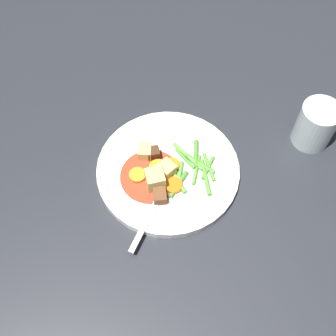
{
  "coord_description": "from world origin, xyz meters",
  "views": [
    {
      "loc": [
        0.1,
        0.39,
        0.69
      ],
      "look_at": [
        0.0,
        0.0,
        0.02
      ],
      "focal_mm": 44.52,
      "sensor_mm": 36.0,
      "label": 1
    }
  ],
  "objects_px": {
    "carrot_slice_1": "(158,168)",
    "potato_chunk_0": "(167,170)",
    "meat_chunk_0": "(160,196)",
    "water_glass": "(316,125)",
    "meat_chunk_1": "(153,153)",
    "carrot_slice_2": "(172,165)",
    "fork": "(154,206)",
    "potato_chunk_2": "(145,152)",
    "carrot_slice_3": "(173,186)",
    "dinner_plate": "(168,170)",
    "potato_chunk_1": "(155,179)",
    "carrot_slice_0": "(137,176)"
  },
  "relations": [
    {
      "from": "carrot_slice_3",
      "to": "meat_chunk_1",
      "type": "bearing_deg",
      "value": -74.3
    },
    {
      "from": "meat_chunk_1",
      "to": "fork",
      "type": "distance_m",
      "value": 0.11
    },
    {
      "from": "carrot_slice_2",
      "to": "fork",
      "type": "xyz_separation_m",
      "value": [
        0.05,
        0.07,
        -0.0
      ]
    },
    {
      "from": "potato_chunk_2",
      "to": "potato_chunk_0",
      "type": "bearing_deg",
      "value": 121.87
    },
    {
      "from": "carrot_slice_1",
      "to": "potato_chunk_0",
      "type": "distance_m",
      "value": 0.02
    },
    {
      "from": "carrot_slice_0",
      "to": "potato_chunk_0",
      "type": "distance_m",
      "value": 0.06
    },
    {
      "from": "potato_chunk_2",
      "to": "water_glass",
      "type": "bearing_deg",
      "value": 174.87
    },
    {
      "from": "dinner_plate",
      "to": "potato_chunk_1",
      "type": "bearing_deg",
      "value": 42.3
    },
    {
      "from": "meat_chunk_1",
      "to": "fork",
      "type": "xyz_separation_m",
      "value": [
        0.02,
        0.1,
        -0.01
      ]
    },
    {
      "from": "dinner_plate",
      "to": "carrot_slice_3",
      "type": "height_order",
      "value": "carrot_slice_3"
    },
    {
      "from": "meat_chunk_1",
      "to": "water_glass",
      "type": "distance_m",
      "value": 0.32
    },
    {
      "from": "potato_chunk_0",
      "to": "potato_chunk_2",
      "type": "xyz_separation_m",
      "value": [
        0.03,
        -0.05,
        -0.0
      ]
    },
    {
      "from": "carrot_slice_0",
      "to": "potato_chunk_2",
      "type": "relative_size",
      "value": 1.05
    },
    {
      "from": "carrot_slice_2",
      "to": "meat_chunk_0",
      "type": "xyz_separation_m",
      "value": [
        0.04,
        0.06,
        0.0
      ]
    },
    {
      "from": "dinner_plate",
      "to": "potato_chunk_2",
      "type": "xyz_separation_m",
      "value": [
        0.04,
        -0.04,
        0.02
      ]
    },
    {
      "from": "dinner_plate",
      "to": "potato_chunk_2",
      "type": "bearing_deg",
      "value": -46.97
    },
    {
      "from": "carrot_slice_0",
      "to": "water_glass",
      "type": "bearing_deg",
      "value": -177.66
    },
    {
      "from": "carrot_slice_2",
      "to": "potato_chunk_0",
      "type": "bearing_deg",
      "value": 42.21
    },
    {
      "from": "carrot_slice_3",
      "to": "potato_chunk_2",
      "type": "relative_size",
      "value": 1.12
    },
    {
      "from": "meat_chunk_0",
      "to": "water_glass",
      "type": "bearing_deg",
      "value": -168.25
    },
    {
      "from": "fork",
      "to": "carrot_slice_1",
      "type": "bearing_deg",
      "value": -108.35
    },
    {
      "from": "potato_chunk_2",
      "to": "carrot_slice_1",
      "type": "bearing_deg",
      "value": 113.95
    },
    {
      "from": "carrot_slice_2",
      "to": "fork",
      "type": "relative_size",
      "value": 0.19
    },
    {
      "from": "carrot_slice_0",
      "to": "water_glass",
      "type": "height_order",
      "value": "water_glass"
    },
    {
      "from": "potato_chunk_1",
      "to": "potato_chunk_2",
      "type": "distance_m",
      "value": 0.07
    },
    {
      "from": "meat_chunk_1",
      "to": "carrot_slice_1",
      "type": "bearing_deg",
      "value": 93.7
    },
    {
      "from": "potato_chunk_2",
      "to": "potato_chunk_1",
      "type": "bearing_deg",
      "value": 94.29
    },
    {
      "from": "carrot_slice_3",
      "to": "meat_chunk_0",
      "type": "height_order",
      "value": "meat_chunk_0"
    },
    {
      "from": "carrot_slice_1",
      "to": "water_glass",
      "type": "height_order",
      "value": "water_glass"
    },
    {
      "from": "carrot_slice_0",
      "to": "fork",
      "type": "relative_size",
      "value": 0.21
    },
    {
      "from": "fork",
      "to": "potato_chunk_2",
      "type": "bearing_deg",
      "value": -93.69
    },
    {
      "from": "carrot_slice_0",
      "to": "meat_chunk_0",
      "type": "relative_size",
      "value": 1.09
    },
    {
      "from": "meat_chunk_0",
      "to": "water_glass",
      "type": "distance_m",
      "value": 0.33
    },
    {
      "from": "dinner_plate",
      "to": "potato_chunk_0",
      "type": "relative_size",
      "value": 9.33
    },
    {
      "from": "dinner_plate",
      "to": "meat_chunk_1",
      "type": "height_order",
      "value": "meat_chunk_1"
    },
    {
      "from": "water_glass",
      "to": "potato_chunk_0",
      "type": "bearing_deg",
      "value": 3.79
    },
    {
      "from": "carrot_slice_0",
      "to": "fork",
      "type": "bearing_deg",
      "value": 103.99
    },
    {
      "from": "dinner_plate",
      "to": "meat_chunk_1",
      "type": "xyz_separation_m",
      "value": [
        0.02,
        -0.03,
        0.02
      ]
    },
    {
      "from": "carrot_slice_2",
      "to": "potato_chunk_0",
      "type": "xyz_separation_m",
      "value": [
        0.01,
        0.01,
        0.01
      ]
    },
    {
      "from": "carrot_slice_3",
      "to": "meat_chunk_1",
      "type": "relative_size",
      "value": 1.45
    },
    {
      "from": "carrot_slice_1",
      "to": "carrot_slice_3",
      "type": "xyz_separation_m",
      "value": [
        -0.02,
        0.04,
        -0.0
      ]
    },
    {
      "from": "dinner_plate",
      "to": "meat_chunk_0",
      "type": "distance_m",
      "value": 0.07
    },
    {
      "from": "potato_chunk_0",
      "to": "water_glass",
      "type": "height_order",
      "value": "water_glass"
    },
    {
      "from": "potato_chunk_0",
      "to": "meat_chunk_1",
      "type": "bearing_deg",
      "value": -69.5
    },
    {
      "from": "carrot_slice_2",
      "to": "carrot_slice_3",
      "type": "distance_m",
      "value": 0.04
    },
    {
      "from": "meat_chunk_0",
      "to": "potato_chunk_1",
      "type": "bearing_deg",
      "value": -87.21
    },
    {
      "from": "meat_chunk_0",
      "to": "water_glass",
      "type": "height_order",
      "value": "water_glass"
    },
    {
      "from": "meat_chunk_1",
      "to": "carrot_slice_0",
      "type": "bearing_deg",
      "value": 43.56
    },
    {
      "from": "dinner_plate",
      "to": "meat_chunk_1",
      "type": "distance_m",
      "value": 0.04
    },
    {
      "from": "carrot_slice_0",
      "to": "potato_chunk_2",
      "type": "bearing_deg",
      "value": -118.35
    }
  ]
}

